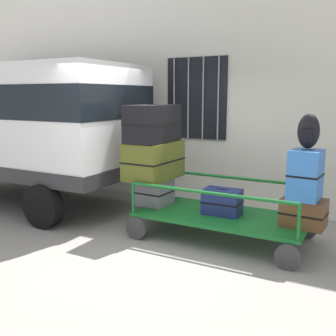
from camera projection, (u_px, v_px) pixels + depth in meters
name	position (u px, v px, depth m)	size (l,w,h in m)	color
ground_plane	(147.00, 239.00, 5.70)	(40.00, 40.00, 0.00)	gray
building_wall	(212.00, 71.00, 7.28)	(12.00, 0.38, 5.00)	silver
van	(22.00, 120.00, 7.46)	(4.62, 2.11, 2.57)	white
luggage_cart	(221.00, 218.00, 5.66)	(2.47, 1.24, 0.37)	#146023
cart_railing	(222.00, 189.00, 5.58)	(2.37, 1.11, 0.46)	#146023
suitcase_left_bottom	(154.00, 191.00, 6.14)	(0.51, 0.50, 0.42)	slate
suitcase_left_middle	(154.00, 160.00, 6.04)	(0.64, 0.96, 0.57)	#4C5119
suitcase_left_top	(153.00, 123.00, 5.92)	(0.52, 0.92, 0.56)	black
suitcase_midleft_bottom	(222.00, 202.00, 5.63)	(0.54, 0.37, 0.37)	navy
suitcase_center_bottom	(303.00, 213.00, 5.10)	(0.58, 0.44, 0.38)	brown
suitcase_center_middle	(305.00, 175.00, 4.97)	(0.41, 0.44, 0.65)	#3372C6
backpack	(308.00, 131.00, 4.94)	(0.27, 0.22, 0.44)	black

